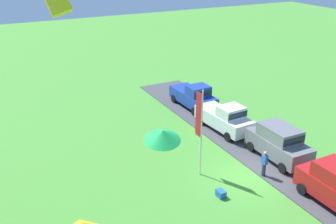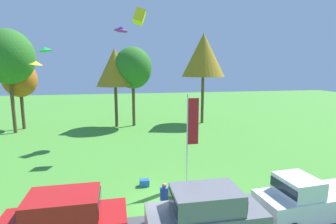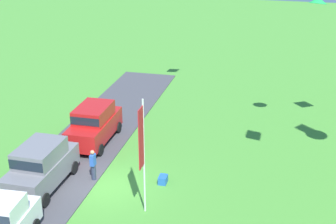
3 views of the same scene
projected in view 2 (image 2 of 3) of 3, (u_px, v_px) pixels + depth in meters
The scene contains 16 objects.
ground_plane at pixel (170, 206), 13.26m from camera, with size 120.00×120.00×0.00m, color #478E33.
car_suv_near_entrance at pixel (64, 221), 9.79m from camera, with size 4.61×2.07×2.28m.
car_suv_mid_row at pixel (205, 214), 10.21m from camera, with size 4.62×2.08×2.28m.
car_pickup_by_flagpole at pixel (308, 199), 11.80m from camera, with size 5.11×2.31×2.14m.
person_on_lawn at pixel (164, 200), 12.15m from camera, with size 0.36×0.24×1.71m.
tree_lone_near at pixel (8, 57), 26.96m from camera, with size 5.16×5.16×10.90m.
tree_center_back at pixel (20, 80), 29.23m from camera, with size 3.64×3.64×7.68m.
tree_far_right at pixel (115, 68), 30.18m from camera, with size 4.34×4.34×9.17m.
tree_right_of_center at pixel (133, 68), 30.74m from camera, with size 4.44×4.44×9.37m.
tree_far_left at pixel (203, 55), 32.02m from camera, with size 5.27×5.27×11.12m.
flag_banner at pixel (191, 128), 15.32m from camera, with size 0.71×0.08×5.49m.
cooler_box at pixel (144, 183), 15.54m from camera, with size 0.56×0.40×0.40m, color blue.
kite_delta_topmost at pixel (121, 29), 24.61m from camera, with size 1.30×1.30×0.39m, color purple.
kite_box_low_drifter at pixel (140, 16), 21.36m from camera, with size 0.78×0.78×1.10m, color yellow.
kite_delta_high_right at pixel (45, 49), 19.60m from camera, with size 0.99×0.99×0.31m, color green.
kite_diamond_over_trees at pixel (36, 63), 22.09m from camera, with size 1.09×0.89×0.33m, color yellow.
Camera 2 is at (-2.40, -12.04, 6.94)m, focal length 28.00 mm.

